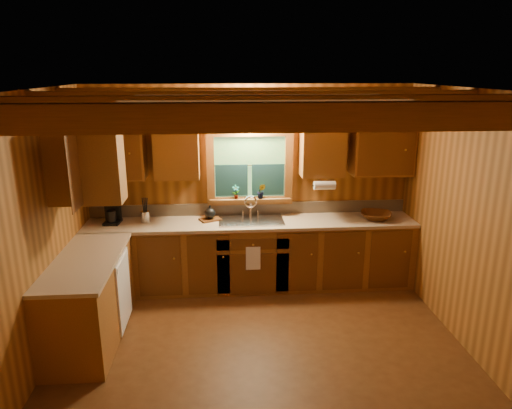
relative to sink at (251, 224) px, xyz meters
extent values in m
plane|color=#532F14|center=(0.00, -1.60, -0.86)|extent=(4.20, 4.20, 0.00)
plane|color=brown|center=(0.00, -1.60, 1.74)|extent=(4.20, 4.20, 0.00)
plane|color=brown|center=(0.00, 0.30, 0.44)|extent=(4.20, 0.00, 4.20)
plane|color=brown|center=(0.00, -3.50, 0.44)|extent=(4.20, 0.00, 4.20)
plane|color=brown|center=(-2.10, -1.60, 0.44)|extent=(0.00, 3.80, 3.80)
plane|color=brown|center=(2.10, -1.60, 0.44)|extent=(0.00, 3.80, 3.80)
cube|color=brown|center=(0.00, -2.80, 1.63)|extent=(4.20, 0.14, 0.18)
cube|color=brown|center=(0.00, -2.00, 1.63)|extent=(4.20, 0.14, 0.18)
cube|color=brown|center=(0.00, -1.20, 1.63)|extent=(4.20, 0.14, 0.18)
cube|color=brown|center=(0.00, -0.40, 1.63)|extent=(4.20, 0.14, 0.18)
cube|color=brown|center=(0.00, -0.01, -0.43)|extent=(4.20, 0.62, 0.86)
cube|color=brown|center=(-1.79, -1.12, -0.43)|extent=(0.62, 1.60, 0.86)
cube|color=tan|center=(0.00, -0.01, 0.02)|extent=(4.20, 0.66, 0.04)
cube|color=tan|center=(-1.78, -1.12, 0.02)|extent=(0.64, 1.60, 0.04)
cube|color=tan|center=(0.00, 0.28, 0.12)|extent=(4.20, 0.02, 0.16)
cube|color=white|center=(-1.47, -0.92, -0.43)|extent=(0.02, 0.60, 0.80)
cube|color=brown|center=(-1.70, 0.13, 0.98)|extent=(0.78, 0.34, 0.78)
cube|color=brown|center=(-0.92, 0.13, 0.98)|extent=(0.55, 0.34, 0.78)
cube|color=brown|center=(0.92, 0.13, 0.98)|extent=(0.55, 0.34, 0.78)
cube|color=brown|center=(1.70, 0.13, 0.98)|extent=(0.78, 0.34, 0.78)
cube|color=brown|center=(-1.93, -0.92, 0.98)|extent=(0.34, 1.10, 0.78)
cube|color=brown|center=(0.00, 0.26, 1.14)|extent=(1.12, 0.08, 0.10)
cube|color=brown|center=(0.00, 0.26, 0.24)|extent=(1.12, 0.08, 0.10)
cube|color=brown|center=(-0.51, 0.26, 0.69)|extent=(0.10, 0.08, 0.80)
cube|color=brown|center=(0.51, 0.26, 0.69)|extent=(0.10, 0.08, 0.80)
cube|color=#497E35|center=(0.00, 0.29, 0.69)|extent=(0.92, 0.01, 0.80)
cube|color=#112E31|center=(-0.24, 0.27, 0.52)|extent=(0.42, 0.02, 0.42)
cube|color=#112E31|center=(0.24, 0.27, 0.52)|extent=(0.42, 0.02, 0.42)
cylinder|color=black|center=(0.00, 0.27, 0.71)|extent=(0.92, 0.01, 0.01)
cube|color=brown|center=(0.00, 0.22, 0.26)|extent=(1.06, 0.14, 0.04)
cylinder|color=black|center=(0.00, 0.26, 1.37)|extent=(0.08, 0.03, 0.08)
cylinder|color=black|center=(-0.10, 0.20, 1.37)|extent=(0.09, 0.17, 0.08)
cylinder|color=black|center=(0.10, 0.20, 1.37)|extent=(0.09, 0.17, 0.08)
sphere|color=#FFE0A5|center=(-0.16, 0.14, 1.30)|extent=(0.13, 0.13, 0.13)
sphere|color=#FFE0A5|center=(0.16, 0.14, 1.30)|extent=(0.13, 0.13, 0.13)
cylinder|color=white|center=(0.92, -0.07, 0.51)|extent=(0.27, 0.11, 0.11)
cube|color=white|center=(0.00, -0.34, -0.34)|extent=(0.18, 0.01, 0.30)
cube|color=silver|center=(0.00, 0.00, 0.05)|extent=(0.82, 0.48, 0.02)
cube|color=#262628|center=(-0.19, 0.00, -0.02)|extent=(0.34, 0.40, 0.14)
cube|color=#262628|center=(0.19, 0.00, -0.02)|extent=(0.34, 0.40, 0.14)
cylinder|color=silver|center=(0.00, 0.18, 0.15)|extent=(0.04, 0.04, 0.22)
torus|color=silver|center=(0.00, 0.12, 0.26)|extent=(0.16, 0.02, 0.16)
cube|color=black|center=(-1.75, 0.03, 0.06)|extent=(0.19, 0.23, 0.03)
cube|color=black|center=(-1.75, 0.10, 0.22)|extent=(0.19, 0.08, 0.32)
cube|color=black|center=(-1.75, 0.01, 0.36)|extent=(0.19, 0.21, 0.04)
cylinder|color=black|center=(-1.75, 0.00, 0.15)|extent=(0.12, 0.12, 0.14)
cylinder|color=silver|center=(-1.35, 0.05, 0.12)|extent=(0.11, 0.11, 0.14)
cylinder|color=black|center=(-1.36, 0.04, 0.26)|extent=(0.03, 0.04, 0.21)
cylinder|color=black|center=(-1.35, 0.05, 0.26)|extent=(0.01, 0.01, 0.21)
cylinder|color=black|center=(-1.33, 0.06, 0.26)|extent=(0.03, 0.04, 0.21)
cylinder|color=black|center=(-1.32, 0.07, 0.26)|extent=(0.04, 0.05, 0.21)
cube|color=#583012|center=(-0.53, 0.06, 0.06)|extent=(0.31, 0.27, 0.02)
sphere|color=black|center=(-0.53, 0.06, 0.14)|extent=(0.14, 0.14, 0.14)
cylinder|color=black|center=(-0.53, 0.06, 0.23)|extent=(0.02, 0.02, 0.04)
imported|color=#48230C|center=(1.61, -0.06, 0.09)|extent=(0.48, 0.48, 0.10)
imported|color=#583012|center=(-0.19, 0.20, 0.38)|extent=(0.11, 0.09, 0.18)
imported|color=#583012|center=(0.14, 0.20, 0.38)|extent=(0.13, 0.11, 0.20)
camera|label=1|loc=(-0.37, -5.70, 1.92)|focal=32.83mm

